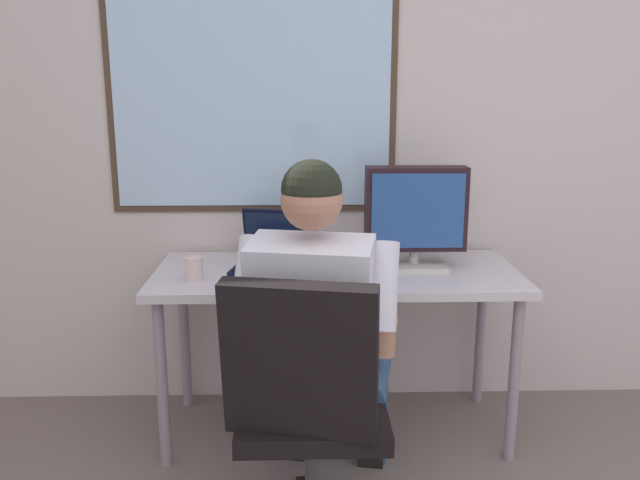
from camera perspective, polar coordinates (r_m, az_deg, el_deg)
wall_rear at (r=3.04m, az=6.19°, el=10.94°), size 5.61×0.08×2.71m
desk at (r=2.77m, az=1.44°, el=-4.01°), size 1.51×0.63×0.73m
office_chair at (r=2.06m, az=-1.16°, el=-13.50°), size 0.62×0.62×0.96m
person_seated at (r=2.26m, az=-0.06°, el=-7.98°), size 0.60×0.84×1.27m
crt_monitor at (r=2.77m, az=8.26°, el=2.40°), size 0.42×0.21×0.43m
laptop at (r=2.79m, az=-3.75°, el=-1.06°), size 0.38×0.34×0.23m
wine_glass at (r=2.59m, az=2.46°, el=-1.62°), size 0.09×0.09×0.13m
coffee_mug at (r=2.64m, az=-10.85°, el=-2.48°), size 0.07×0.07×0.10m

